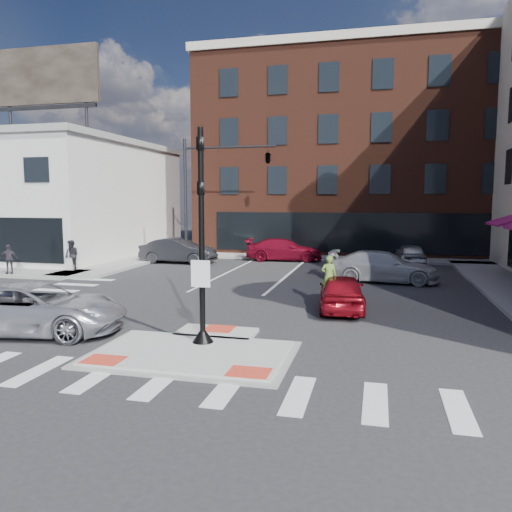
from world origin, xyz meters
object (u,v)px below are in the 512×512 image
(cyclist, at_px, (329,291))
(pedestrian_a, at_px, (72,255))
(white_pickup, at_px, (384,267))
(red_sedan, at_px, (342,292))
(bg_car_red, at_px, (284,250))
(bg_car_silver, at_px, (410,254))
(bg_car_dark, at_px, (178,251))
(pedestrian_b, at_px, (9,259))
(silver_suv, at_px, (34,308))

(cyclist, relative_size, pedestrian_a, 1.20)
(white_pickup, bearing_deg, red_sedan, 170.25)
(red_sedan, bearing_deg, bg_car_red, -76.91)
(red_sedan, xyz_separation_m, white_pickup, (1.58, 7.00, 0.08))
(bg_car_silver, distance_m, cyclist, 14.33)
(bg_car_dark, xyz_separation_m, bg_car_red, (6.44, 2.96, -0.06))
(pedestrian_a, bearing_deg, cyclist, -7.37)
(pedestrian_b, bearing_deg, white_pickup, -15.58)
(bg_car_red, relative_size, pedestrian_b, 3.22)
(red_sedan, distance_m, bg_car_silver, 14.34)
(pedestrian_a, bearing_deg, pedestrian_b, -127.29)
(bg_car_dark, distance_m, bg_car_silver, 14.83)
(red_sedan, relative_size, pedestrian_a, 2.37)
(silver_suv, bearing_deg, bg_car_red, -21.49)
(pedestrian_b, bearing_deg, pedestrian_a, 14.44)
(cyclist, distance_m, pedestrian_b, 17.92)
(bg_car_red, distance_m, cyclist, 14.98)
(white_pickup, distance_m, pedestrian_a, 17.11)
(bg_car_dark, xyz_separation_m, bg_car_silver, (14.63, 2.47, -0.12))
(silver_suv, relative_size, pedestrian_a, 3.28)
(bg_car_silver, distance_m, bg_car_red, 8.20)
(red_sedan, distance_m, pedestrian_a, 16.62)
(red_sedan, xyz_separation_m, bg_car_dark, (-11.35, 11.49, 0.12))
(bg_car_dark, bearing_deg, white_pickup, -107.31)
(bg_car_red, bearing_deg, red_sedan, -167.67)
(bg_car_silver, xyz_separation_m, cyclist, (-3.77, -13.83, -0.00))
(red_sedan, xyz_separation_m, bg_car_red, (-4.91, 14.46, 0.05))
(cyclist, bearing_deg, bg_car_red, -77.63)
(pedestrian_b, bearing_deg, silver_suv, -71.20)
(white_pickup, relative_size, bg_car_dark, 1.09)
(pedestrian_a, bearing_deg, bg_car_dark, 66.91)
(white_pickup, relative_size, pedestrian_a, 3.12)
(bg_car_dark, distance_m, bg_car_red, 7.09)
(white_pickup, distance_m, bg_car_red, 9.88)
(silver_suv, distance_m, bg_car_dark, 17.19)
(silver_suv, bearing_deg, pedestrian_a, 19.38)
(cyclist, bearing_deg, silver_suv, 28.82)
(cyclist, relative_size, pedestrian_b, 1.29)
(silver_suv, distance_m, pedestrian_a, 13.22)
(cyclist, bearing_deg, pedestrian_a, -26.09)
(bg_car_dark, bearing_deg, red_sedan, -133.50)
(red_sedan, distance_m, bg_car_dark, 16.15)
(bg_car_dark, relative_size, bg_car_red, 0.96)
(cyclist, height_order, pedestrian_b, cyclist)
(silver_suv, distance_m, bg_car_red, 20.43)
(bg_car_dark, relative_size, pedestrian_a, 2.86)
(white_pickup, bearing_deg, pedestrian_b, 101.65)
(white_pickup, xyz_separation_m, bg_car_red, (-6.49, 7.46, -0.03))
(silver_suv, bearing_deg, red_sedan, -68.31)
(silver_suv, distance_m, cyclist, 10.28)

